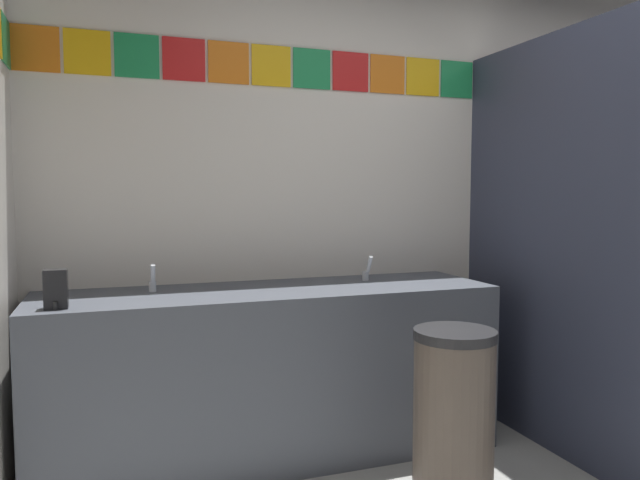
# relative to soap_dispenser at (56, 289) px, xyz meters

# --- Properties ---
(wall_back) EXTENTS (4.30, 0.09, 2.68)m
(wall_back) POSITION_rel_soap_dispenser_xyz_m (1.94, 0.54, 0.43)
(wall_back) COLOR silver
(wall_back) RESTS_ON ground_plane
(vanity_counter) EXTENTS (2.21, 0.62, 0.83)m
(vanity_counter) POSITION_rel_soap_dispenser_xyz_m (0.95, 0.19, -0.49)
(vanity_counter) COLOR #4C515B
(vanity_counter) RESTS_ON ground_plane
(faucet_left) EXTENTS (0.04, 0.10, 0.14)m
(faucet_left) POSITION_rel_soap_dispenser_xyz_m (0.40, 0.28, -0.03)
(faucet_left) COLOR silver
(faucet_left) RESTS_ON vanity_counter
(faucet_right) EXTENTS (0.04, 0.10, 0.14)m
(faucet_right) POSITION_rel_soap_dispenser_xyz_m (1.50, 0.28, -0.03)
(faucet_right) COLOR silver
(faucet_right) RESTS_ON vanity_counter
(soap_dispenser) EXTENTS (0.09, 0.09, 0.16)m
(soap_dispenser) POSITION_rel_soap_dispenser_xyz_m (0.00, 0.00, 0.00)
(soap_dispenser) COLOR black
(soap_dispenser) RESTS_ON vanity_counter
(stall_divider) EXTENTS (0.92, 1.44, 2.09)m
(stall_divider) POSITION_rel_soap_dispenser_xyz_m (2.47, -0.48, 0.13)
(stall_divider) COLOR #33384C
(stall_divider) RESTS_ON ground_plane
(toilet) EXTENTS (0.39, 0.49, 0.74)m
(toilet) POSITION_rel_soap_dispenser_xyz_m (2.78, 0.15, -0.61)
(toilet) COLOR white
(toilet) RESTS_ON ground_plane
(trash_bin) EXTENTS (0.34, 0.34, 0.75)m
(trash_bin) POSITION_rel_soap_dispenser_xyz_m (1.53, -0.54, -0.54)
(trash_bin) COLOR brown
(trash_bin) RESTS_ON ground_plane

